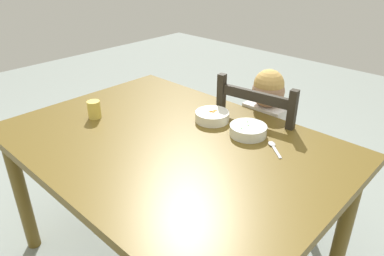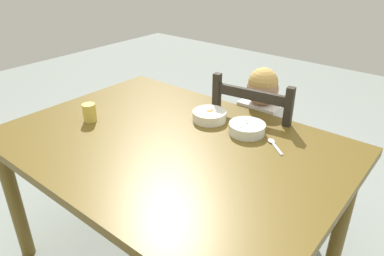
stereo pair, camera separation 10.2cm
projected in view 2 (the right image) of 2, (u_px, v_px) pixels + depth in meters
The scene contains 7 objects.
dining_table at pixel (170, 158), 1.62m from camera, with size 1.49×1.06×0.75m.
dining_chair at pixel (255, 154), 2.04m from camera, with size 0.47×0.47×0.94m.
child_figure at pixel (256, 127), 1.96m from camera, with size 0.32×0.31×0.96m.
bowl_of_peas at pixel (247, 128), 1.63m from camera, with size 0.17×0.17×0.05m.
bowl_of_carrots at pixel (209, 115), 1.75m from camera, with size 0.17×0.17×0.05m.
spoon at pixel (273, 143), 1.55m from camera, with size 0.12×0.10×0.01m.
drinking_cup at pixel (89, 113), 1.74m from camera, with size 0.06×0.06×0.09m, color #DBC250.
Camera 2 is at (0.95, -1.00, 1.52)m, focal length 33.48 mm.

